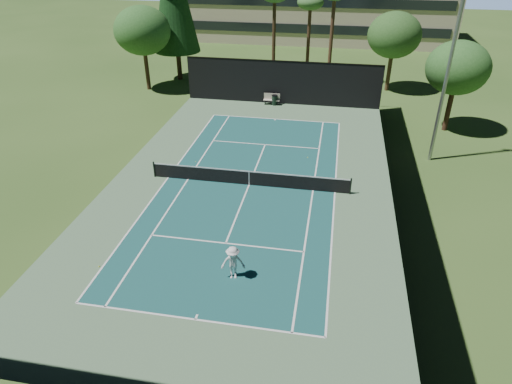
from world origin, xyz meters
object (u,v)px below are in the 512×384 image
Objects in this scene: tennis_ball_c at (308,157)px; tennis_ball_d at (196,162)px; tennis_ball_b at (201,174)px; trash_bin at (275,100)px; tennis_ball_a at (99,266)px; park_bench at (272,99)px; tennis_net at (249,177)px; player at (233,263)px.

tennis_ball_d is (-7.79, -2.08, -0.01)m from tennis_ball_c.
tennis_ball_b is 0.08× the size of trash_bin.
park_bench is at bearing 79.21° from tennis_ball_a.
tennis_ball_c is (3.40, 4.69, -0.52)m from tennis_net.
tennis_net is 178.89× the size of tennis_ball_c.
park_bench reaches higher than tennis_ball_c.
park_bench is (-4.29, 10.93, 0.51)m from tennis_ball_c.
tennis_ball_a is 10.48m from tennis_ball_b.
trash_bin is (3.78, 12.89, 0.45)m from tennis_ball_d.
park_bench is (-1.89, 24.57, -0.33)m from player.
tennis_ball_a is at bearing -96.03° from tennis_ball_d.
tennis_ball_c is (2.40, 13.63, -0.84)m from player.
tennis_net is 172.78× the size of tennis_ball_a.
tennis_net is at bearing 84.77° from player.
player is 24.64m from park_bench.
park_bench is (-0.89, 15.62, -0.01)m from tennis_net.
player is at bearing -65.59° from tennis_ball_b.
player is 24.50m from trash_bin.
player is 12.78m from tennis_ball_d.
tennis_ball_d is 13.48m from park_bench.
tennis_net reaches higher than park_bench.
tennis_ball_d is (-0.93, 1.75, -0.01)m from tennis_ball_b.
player reaches higher than tennis_ball_b.
tennis_net reaches higher than trash_bin.
tennis_net reaches higher than tennis_ball_d.
tennis_ball_c is 8.06m from tennis_ball_d.
tennis_ball_a is at bearing -121.09° from tennis_net.
tennis_ball_c is at bearing 57.25° from tennis_ball_a.
trash_bin is at bearing 73.65° from tennis_ball_d.
tennis_ball_b is (2.20, 10.25, -0.00)m from tennis_ball_a.
trash_bin reaches higher than tennis_ball_b.
park_bench is 1.59× the size of trash_bin.
tennis_ball_d is 0.06× the size of trash_bin.
park_bench is at bearing 157.63° from trash_bin.
tennis_net is 15.65m from park_bench.
player is 10.80m from tennis_ball_b.
tennis_ball_a is at bearing -100.79° from park_bench.
tennis_ball_d is (-4.39, 2.62, -0.53)m from tennis_net.
tennis_ball_a is 25.46m from park_bench.
tennis_ball_b is 1.98m from tennis_ball_d.
tennis_ball_c is 11.54m from trash_bin.
tennis_ball_a is 12.06m from tennis_ball_d.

